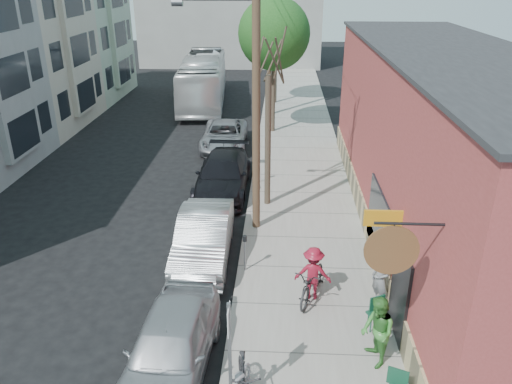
{
  "coord_description": "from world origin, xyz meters",
  "views": [
    {
      "loc": [
        3.32,
        -11.87,
        8.96
      ],
      "look_at": [
        2.44,
        4.9,
        1.5
      ],
      "focal_mm": 35.0,
      "sensor_mm": 36.0,
      "label": 1
    }
  ],
  "objects_px": {
    "car_2": "(223,175)",
    "car_3": "(224,135)",
    "parking_meter_near": "(245,247)",
    "bus": "(203,80)",
    "car_1": "(204,237)",
    "sign_post": "(230,348)",
    "parked_bike_a": "(245,384)",
    "utility_pole_near": "(254,87)",
    "patio_chair_a": "(378,314)",
    "parking_meter_far": "(257,166)",
    "tree_leafy_mid": "(274,34)",
    "tree_bare": "(268,142)",
    "car_0": "(171,346)",
    "tree_leafy_far": "(276,25)",
    "patron_green": "(377,332)",
    "patron_grey": "(381,279)",
    "cyclist": "(313,273)"
  },
  "relations": [
    {
      "from": "car_2",
      "to": "car_3",
      "type": "distance_m",
      "value": 5.96
    },
    {
      "from": "parking_meter_near",
      "to": "bus",
      "type": "height_order",
      "value": "bus"
    },
    {
      "from": "car_1",
      "to": "car_3",
      "type": "relative_size",
      "value": 0.96
    },
    {
      "from": "sign_post",
      "to": "parked_bike_a",
      "type": "distance_m",
      "value": 1.15
    },
    {
      "from": "utility_pole_near",
      "to": "patio_chair_a",
      "type": "bearing_deg",
      "value": -57.72
    },
    {
      "from": "sign_post",
      "to": "parking_meter_far",
      "type": "relative_size",
      "value": 2.26
    },
    {
      "from": "utility_pole_near",
      "to": "tree_leafy_mid",
      "type": "xyz_separation_m",
      "value": [
        0.41,
        12.31,
        0.33
      ]
    },
    {
      "from": "parking_meter_near",
      "to": "tree_bare",
      "type": "relative_size",
      "value": 0.24
    },
    {
      "from": "tree_leafy_mid",
      "to": "car_3",
      "type": "height_order",
      "value": "tree_leafy_mid"
    },
    {
      "from": "car_0",
      "to": "patio_chair_a",
      "type": "bearing_deg",
      "value": 21.29
    },
    {
      "from": "tree_leafy_mid",
      "to": "car_3",
      "type": "xyz_separation_m",
      "value": [
        -2.6,
        -2.87,
        -5.04
      ]
    },
    {
      "from": "tree_leafy_far",
      "to": "bus",
      "type": "relative_size",
      "value": 0.6
    },
    {
      "from": "car_2",
      "to": "parking_meter_near",
      "type": "bearing_deg",
      "value": -77.03
    },
    {
      "from": "car_3",
      "to": "patio_chair_a",
      "type": "bearing_deg",
      "value": -70.54
    },
    {
      "from": "patron_green",
      "to": "car_2",
      "type": "height_order",
      "value": "patron_green"
    },
    {
      "from": "parking_meter_far",
      "to": "car_2",
      "type": "xyz_separation_m",
      "value": [
        -1.45,
        -0.64,
        -0.19
      ]
    },
    {
      "from": "patron_green",
      "to": "car_0",
      "type": "xyz_separation_m",
      "value": [
        -4.92,
        -0.45,
        -0.27
      ]
    },
    {
      "from": "parking_meter_near",
      "to": "car_3",
      "type": "xyz_separation_m",
      "value": [
        -2.05,
        12.47,
        -0.28
      ]
    },
    {
      "from": "car_2",
      "to": "car_3",
      "type": "xyz_separation_m",
      "value": [
        -0.6,
        5.93,
        -0.08
      ]
    },
    {
      "from": "parking_meter_near",
      "to": "bus",
      "type": "xyz_separation_m",
      "value": [
        -4.69,
        22.66,
        0.72
      ]
    },
    {
      "from": "patio_chair_a",
      "to": "car_3",
      "type": "distance_m",
      "value": 16.2
    },
    {
      "from": "parked_bike_a",
      "to": "tree_leafy_far",
      "type": "bearing_deg",
      "value": 76.78
    },
    {
      "from": "tree_bare",
      "to": "tree_leafy_far",
      "type": "xyz_separation_m",
      "value": [
        0.0,
        17.41,
        2.75
      ]
    },
    {
      "from": "patron_grey",
      "to": "parked_bike_a",
      "type": "distance_m",
      "value": 5.21
    },
    {
      "from": "patio_chair_a",
      "to": "car_0",
      "type": "distance_m",
      "value": 5.48
    },
    {
      "from": "car_1",
      "to": "tree_bare",
      "type": "bearing_deg",
      "value": 63.06
    },
    {
      "from": "sign_post",
      "to": "bus",
      "type": "height_order",
      "value": "bus"
    },
    {
      "from": "parking_meter_far",
      "to": "car_1",
      "type": "xyz_separation_m",
      "value": [
        -1.45,
        -6.31,
        -0.18
      ]
    },
    {
      "from": "parking_meter_far",
      "to": "utility_pole_near",
      "type": "bearing_deg",
      "value": -88.06
    },
    {
      "from": "tree_leafy_mid",
      "to": "parked_bike_a",
      "type": "xyz_separation_m",
      "value": [
        -0.15,
        -20.77,
        -5.01
      ]
    },
    {
      "from": "patron_grey",
      "to": "car_3",
      "type": "relative_size",
      "value": 0.35
    },
    {
      "from": "parking_meter_near",
      "to": "parking_meter_far",
      "type": "height_order",
      "value": "same"
    },
    {
      "from": "sign_post",
      "to": "car_3",
      "type": "height_order",
      "value": "sign_post"
    },
    {
      "from": "tree_leafy_mid",
      "to": "utility_pole_near",
      "type": "bearing_deg",
      "value": -91.91
    },
    {
      "from": "tree_leafy_far",
      "to": "car_1",
      "type": "bearing_deg",
      "value": -95.28
    },
    {
      "from": "car_2",
      "to": "parked_bike_a",
      "type": "bearing_deg",
      "value": -80.74
    },
    {
      "from": "parking_meter_far",
      "to": "patron_grey",
      "type": "relative_size",
      "value": 0.69
    },
    {
      "from": "utility_pole_near",
      "to": "tree_leafy_far",
      "type": "relative_size",
      "value": 1.37
    },
    {
      "from": "patron_grey",
      "to": "car_2",
      "type": "distance_m",
      "value": 9.79
    },
    {
      "from": "parking_meter_near",
      "to": "car_1",
      "type": "height_order",
      "value": "car_1"
    },
    {
      "from": "parking_meter_far",
      "to": "sign_post",
      "type": "bearing_deg",
      "value": -89.55
    },
    {
      "from": "tree_bare",
      "to": "cyclist",
      "type": "bearing_deg",
      "value": -76.7
    },
    {
      "from": "tree_bare",
      "to": "car_3",
      "type": "height_order",
      "value": "tree_bare"
    },
    {
      "from": "utility_pole_near",
      "to": "patron_grey",
      "type": "height_order",
      "value": "utility_pole_near"
    },
    {
      "from": "tree_leafy_far",
      "to": "car_3",
      "type": "height_order",
      "value": "tree_leafy_far"
    },
    {
      "from": "bus",
      "to": "patron_green",
      "type": "bearing_deg",
      "value": -77.86
    },
    {
      "from": "parking_meter_far",
      "to": "tree_leafy_far",
      "type": "xyz_separation_m",
      "value": [
        0.55,
        15.33,
        4.55
      ]
    },
    {
      "from": "cyclist",
      "to": "tree_leafy_far",
      "type": "bearing_deg",
      "value": -79.56
    },
    {
      "from": "tree_bare",
      "to": "tree_leafy_far",
      "type": "bearing_deg",
      "value": 90.0
    },
    {
      "from": "car_3",
      "to": "parking_meter_near",
      "type": "bearing_deg",
      "value": -82.13
    }
  ]
}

